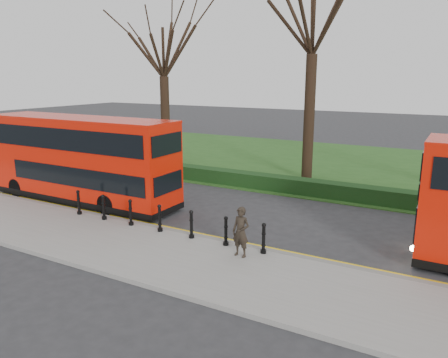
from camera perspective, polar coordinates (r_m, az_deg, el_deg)
The scene contains 12 objects.
ground at distance 17.95m, azimuth -5.92°, elevation -5.88°, with size 120.00×120.00×0.00m, color #28282B.
pavement at distance 15.73m, azimuth -12.27°, elevation -8.68°, with size 60.00×4.00×0.15m, color gray.
kerb at distance 17.16m, azimuth -7.85°, elevation -6.59°, with size 60.00×0.25×0.16m, color slate.
grass_verge at distance 31.00m, azimuth 10.18°, elevation 2.28°, with size 60.00×18.00×0.06m, color #214A18.
hedge at distance 23.49m, azimuth 3.60°, elevation -0.18°, with size 60.00×0.90×0.80m, color black.
yellow_line_outer at distance 17.41m, azimuth -7.25°, elevation -6.51°, with size 60.00×0.10×0.01m, color yellow.
yellow_line_inner at distance 17.56m, azimuth -6.86°, elevation -6.32°, with size 60.00×0.10×0.01m, color yellow.
tree_left at distance 29.79m, azimuth -7.96°, elevation 16.73°, with size 6.78×6.78×10.59m.
tree_mid at distance 25.29m, azimuth 11.67°, elevation 20.87°, with size 8.18×8.18×12.78m.
bollard_row at distance 16.66m, azimuth -8.39°, elevation -5.13°, with size 8.70×0.15×1.00m.
bus_lead at distance 21.63m, azimuth -18.20°, elevation 2.38°, with size 10.09×2.32×4.01m.
pedestrian at distance 14.19m, azimuth 2.22°, elevation -6.93°, with size 0.61×0.40×1.66m, color black.
Camera 1 is at (9.82, -13.81, 5.91)m, focal length 35.00 mm.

